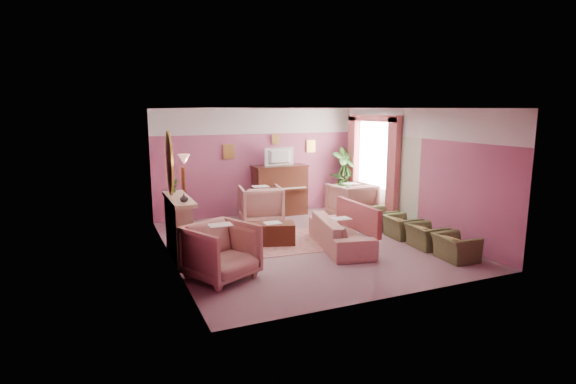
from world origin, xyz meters
name	(u,v)px	position (x,y,z in m)	size (l,w,h in m)	color
floor	(306,243)	(0.00, 0.00, 0.00)	(5.50, 6.00, 0.01)	#7B5961
ceiling	(307,108)	(0.00, 0.00, 2.80)	(5.50, 6.00, 0.01)	white
wall_back	(258,162)	(0.00, 3.00, 1.40)	(5.50, 0.02, 2.80)	#7C4166
wall_front	(395,206)	(0.00, -3.00, 1.40)	(5.50, 0.02, 2.80)	#7C4166
wall_left	(169,187)	(-2.75, 0.00, 1.40)	(0.02, 6.00, 2.80)	#7C4166
wall_right	(415,171)	(2.75, 0.00, 1.40)	(0.02, 6.00, 2.80)	#7C4166
picture_rail_band	(257,121)	(0.00, 2.99, 2.47)	(5.50, 0.01, 0.65)	silver
stripe_panel	(381,177)	(2.73, 1.30, 1.07)	(0.01, 3.00, 2.15)	beige
fireplace_surround	(179,228)	(-2.59, 0.20, 0.55)	(0.30, 1.40, 1.10)	tan
fireplace_inset	(184,236)	(-2.49, 0.20, 0.40)	(0.18, 0.72, 0.68)	black
fire_ember	(187,244)	(-2.45, 0.20, 0.22)	(0.06, 0.54, 0.10)	red
mantel_shelf	(179,199)	(-2.56, 0.20, 1.12)	(0.40, 1.55, 0.07)	tan
hearth	(190,254)	(-2.39, 0.20, 0.01)	(0.55, 1.50, 0.02)	tan
mirror_frame	(170,163)	(-2.70, 0.20, 1.80)	(0.04, 0.72, 1.20)	#BB9741
mirror_glass	(171,163)	(-2.67, 0.20, 1.80)	(0.01, 0.60, 1.06)	white
sconce_shade	(184,159)	(-2.62, -0.85, 1.98)	(0.20, 0.20, 0.16)	tan
piano	(280,191)	(0.50, 2.68, 0.65)	(1.40, 0.60, 1.30)	#462116
piano_keyshelf	(285,190)	(0.50, 2.33, 0.72)	(1.30, 0.12, 0.06)	#462116
piano_keys	(285,189)	(0.50, 2.33, 0.76)	(1.20, 0.08, 0.02)	silver
piano_top	(280,166)	(0.50, 2.68, 1.31)	(1.45, 0.65, 0.04)	#462116
television	(280,155)	(0.50, 2.63, 1.60)	(0.80, 0.12, 0.48)	black
print_back_left	(229,151)	(-0.80, 2.96, 1.72)	(0.30, 0.03, 0.38)	#BB9741
print_back_right	(311,146)	(1.55, 2.96, 1.78)	(0.26, 0.03, 0.34)	#BB9741
print_back_mid	(276,139)	(0.50, 2.96, 2.00)	(0.22, 0.03, 0.26)	#BB9741
print_left_wall	(183,178)	(-2.71, -1.20, 1.72)	(0.03, 0.28, 0.36)	#BB9741
window_blind	(375,152)	(2.70, 1.55, 1.70)	(0.03, 1.40, 1.80)	silver
curtain_left	(393,172)	(2.62, 0.63, 1.30)	(0.16, 0.34, 2.60)	#954246
curtain_right	(353,164)	(2.62, 2.47, 1.30)	(0.16, 0.34, 2.60)	#954246
pelmet	(373,118)	(2.62, 1.55, 2.56)	(0.16, 2.20, 0.16)	#954246
mantel_plant	(174,186)	(-2.55, 0.75, 1.29)	(0.16, 0.16, 0.28)	#28531D
mantel_vase	(184,198)	(-2.55, -0.30, 1.23)	(0.16, 0.16, 0.16)	silver
area_rug	(279,242)	(-0.49, 0.28, 0.01)	(2.50, 1.80, 0.01)	#A4635E
coffee_table	(270,234)	(-0.70, 0.26, 0.23)	(1.00, 0.50, 0.45)	#431A0F
table_paper	(272,223)	(-0.65, 0.26, 0.46)	(0.35, 0.28, 0.01)	silver
sofa	(341,227)	(0.55, -0.50, 0.42)	(0.70, 2.09, 0.84)	tan
sofa_throw	(358,217)	(0.95, -0.50, 0.60)	(0.11, 1.58, 0.58)	#954246
floral_armchair_left	(261,202)	(-0.28, 2.04, 0.52)	(0.99, 0.99, 1.03)	tan
floral_armchair_right	(351,199)	(2.00, 1.50, 0.52)	(0.99, 0.99, 1.03)	tan
floral_armchair_front	(221,249)	(-2.15, -1.25, 0.52)	(0.99, 0.99, 1.03)	tan
olive_chair_a	(456,243)	(2.13, -2.05, 0.32)	(0.52, 0.74, 0.64)	#525832
olive_chair_b	(426,232)	(2.13, -1.23, 0.32)	(0.52, 0.74, 0.64)	#525832
olive_chair_c	(401,223)	(2.13, -0.41, 0.32)	(0.52, 0.74, 0.64)	#525832
olive_chair_d	(380,215)	(2.13, 0.41, 0.32)	(0.52, 0.74, 0.64)	#525832
side_table	(341,197)	(2.32, 2.59, 0.35)	(0.52, 0.52, 0.70)	silver
side_plant_big	(341,179)	(2.32, 2.59, 0.87)	(0.30, 0.30, 0.34)	#28531D
side_plant_small	(347,180)	(2.44, 2.49, 0.84)	(0.16, 0.16, 0.28)	#28531D
palm_pot	(344,204)	(2.39, 2.52, 0.17)	(0.34, 0.34, 0.34)	brown
palm_plant	(345,172)	(2.39, 2.52, 1.06)	(0.76, 0.76, 1.44)	#28531D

